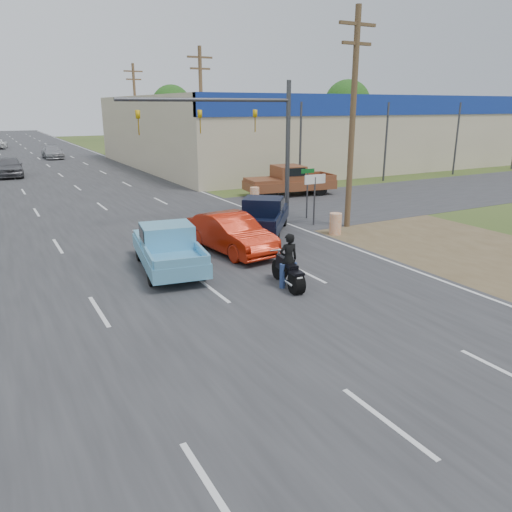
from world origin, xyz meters
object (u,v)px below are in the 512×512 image
navy_pickup (263,215)px  distant_car_grey (10,167)px  motorcycle (289,274)px  brown_pickup (288,180)px  red_convertible (231,234)px  blue_pickup (167,246)px  rider (288,262)px  distant_car_silver (53,152)px

navy_pickup → distant_car_grey: 28.43m
motorcycle → brown_pickup: (9.45, 15.00, 0.50)m
red_convertible → navy_pickup: bearing=32.7°
blue_pickup → navy_pickup: 6.57m
rider → distant_car_silver: rider is taller
red_convertible → blue_pickup: 3.08m
rider → brown_pickup: size_ratio=0.28×
red_convertible → motorcycle: 4.67m
brown_pickup → motorcycle: bearing=155.2°
distant_car_grey → navy_pickup: bearing=-68.8°
motorcycle → navy_pickup: navy_pickup is taller
motorcycle → rider: bearing=90.0°
navy_pickup → brown_pickup: brown_pickup is taller
motorcycle → distant_car_grey: size_ratio=0.45×
blue_pickup → navy_pickup: size_ratio=1.04×
motorcycle → distant_car_silver: (-0.84, 48.26, 0.22)m
motorcycle → blue_pickup: bearing=133.1°
red_convertible → blue_pickup: size_ratio=0.89×
rider → brown_pickup: (9.45, 14.94, 0.13)m
motorcycle → rider: (0.01, 0.06, 0.37)m
red_convertible → brown_pickup: bearing=41.3°
navy_pickup → rider: bearing=-75.0°
blue_pickup → brown_pickup: size_ratio=0.85×
navy_pickup → distant_car_silver: navy_pickup is taller
brown_pickup → distant_car_grey: size_ratio=1.25×
rider → brown_pickup: 17.68m
motorcycle → blue_pickup: blue_pickup is taller
rider → distant_car_silver: bearing=-81.6°
motorcycle → distant_car_silver: bearing=98.4°
navy_pickup → distant_car_silver: bearing=133.8°
motorcycle → distant_car_grey: bearing=107.6°
motorcycle → rider: rider is taller
navy_pickup → brown_pickup: 10.29m
motorcycle → rider: 0.38m
navy_pickup → red_convertible: bearing=-101.9°
red_convertible → distant_car_grey: bearing=95.3°
motorcycle → distant_car_silver: distant_car_silver is taller
navy_pickup → distant_car_silver: 41.46m
blue_pickup → navy_pickup: bearing=37.1°
blue_pickup → brown_pickup: bearing=51.1°
distant_car_grey → distant_car_silver: distant_car_grey is taller
rider → distant_car_silver: (-0.85, 48.20, -0.15)m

